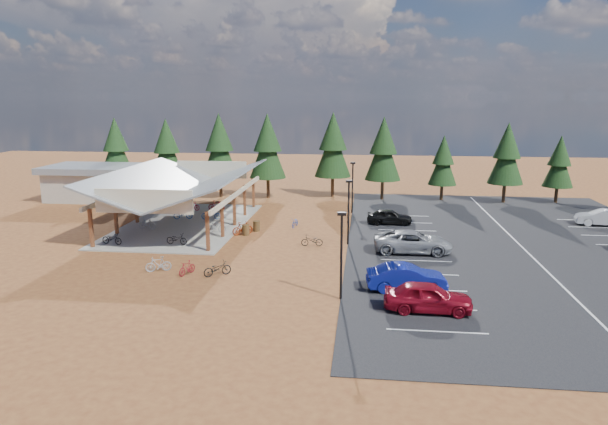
# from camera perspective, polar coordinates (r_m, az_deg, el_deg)

# --- Properties ---
(ground) EXTENTS (140.00, 140.00, 0.00)m
(ground) POSITION_cam_1_polar(r_m,az_deg,el_deg) (41.76, -2.35, -3.86)
(ground) COLOR brown
(ground) RESTS_ON ground
(asphalt_lot) EXTENTS (27.00, 44.00, 0.04)m
(asphalt_lot) POSITION_cam_1_polar(r_m,az_deg,el_deg) (45.84, 21.83, -3.27)
(asphalt_lot) COLOR black
(asphalt_lot) RESTS_ON ground
(concrete_pad) EXTENTS (10.60, 18.60, 0.10)m
(concrete_pad) POSITION_cam_1_polar(r_m,az_deg,el_deg) (50.72, -12.35, -1.21)
(concrete_pad) COLOR gray
(concrete_pad) RESTS_ON ground
(bike_pavilion) EXTENTS (11.65, 19.40, 4.97)m
(bike_pavilion) POSITION_cam_1_polar(r_m,az_deg,el_deg) (50.01, -12.54, 3.00)
(bike_pavilion) COLOR brown
(bike_pavilion) RESTS_ON concrete_pad
(outbuilding) EXTENTS (11.00, 7.00, 3.90)m
(outbuilding) POSITION_cam_1_polar(r_m,az_deg,el_deg) (65.81, -20.95, 3.03)
(outbuilding) COLOR #ADA593
(outbuilding) RESTS_ON ground
(lamp_post_0) EXTENTS (0.50, 0.25, 5.14)m
(lamp_post_0) POSITION_cam_1_polar(r_m,az_deg,el_deg) (30.89, 3.95, -3.90)
(lamp_post_0) COLOR black
(lamp_post_0) RESTS_ON ground
(lamp_post_1) EXTENTS (0.50, 0.25, 5.14)m
(lamp_post_1) POSITION_cam_1_polar(r_m,az_deg,el_deg) (42.54, 4.71, 0.53)
(lamp_post_1) COLOR black
(lamp_post_1) RESTS_ON ground
(lamp_post_2) EXTENTS (0.50, 0.25, 5.14)m
(lamp_post_2) POSITION_cam_1_polar(r_m,az_deg,el_deg) (54.35, 5.13, 3.04)
(lamp_post_2) COLOR black
(lamp_post_2) RESTS_ON ground
(trash_bin_0) EXTENTS (0.60, 0.60, 0.90)m
(trash_bin_0) POSITION_cam_1_polar(r_m,az_deg,el_deg) (46.03, -6.16, -1.84)
(trash_bin_0) COLOR #4C361B
(trash_bin_0) RESTS_ON ground
(trash_bin_1) EXTENTS (0.60, 0.60, 0.90)m
(trash_bin_1) POSITION_cam_1_polar(r_m,az_deg,el_deg) (47.29, -5.02, -1.44)
(trash_bin_1) COLOR #4C361B
(trash_bin_1) RESTS_ON ground
(pine_0) EXTENTS (3.90, 3.90, 9.09)m
(pine_0) POSITION_cam_1_polar(r_m,az_deg,el_deg) (69.46, -19.19, 6.53)
(pine_0) COLOR #382314
(pine_0) RESTS_ON ground
(pine_1) EXTENTS (3.88, 3.88, 9.05)m
(pine_1) POSITION_cam_1_polar(r_m,az_deg,el_deg) (65.67, -14.26, 6.52)
(pine_1) COLOR #382314
(pine_1) RESTS_ON ground
(pine_2) EXTENTS (4.16, 4.16, 9.70)m
(pine_2) POSITION_cam_1_polar(r_m,az_deg,el_deg) (63.34, -8.89, 6.92)
(pine_2) COLOR #382314
(pine_2) RESTS_ON ground
(pine_3) EXTENTS (4.16, 4.16, 9.69)m
(pine_3) POSITION_cam_1_polar(r_m,az_deg,el_deg) (62.19, -3.86, 6.93)
(pine_3) COLOR #382314
(pine_3) RESTS_ON ground
(pine_4) EXTENTS (4.21, 4.21, 9.81)m
(pine_4) POSITION_cam_1_polar(r_m,az_deg,el_deg) (63.01, 3.06, 7.08)
(pine_4) COLOR #382314
(pine_4) RESTS_ON ground
(pine_5) EXTENTS (4.02, 4.02, 9.36)m
(pine_5) POSITION_cam_1_polar(r_m,az_deg,el_deg) (61.67, 8.35, 6.60)
(pine_5) COLOR #382314
(pine_5) RESTS_ON ground
(pine_6) EXTENTS (3.15, 3.15, 7.34)m
(pine_6) POSITION_cam_1_polar(r_m,az_deg,el_deg) (62.71, 14.44, 5.30)
(pine_6) COLOR #382314
(pine_6) RESTS_ON ground
(pine_7) EXTENTS (3.79, 3.79, 8.83)m
(pine_7) POSITION_cam_1_polar(r_m,az_deg,el_deg) (63.09, 20.58, 5.79)
(pine_7) COLOR #382314
(pine_7) RESTS_ON ground
(pine_8) EXTENTS (3.19, 3.19, 7.42)m
(pine_8) POSITION_cam_1_polar(r_m,az_deg,el_deg) (65.34, 25.30, 4.83)
(pine_8) COLOR #382314
(pine_8) RESTS_ON ground
(bike_0) EXTENTS (1.83, 0.92, 0.92)m
(bike_0) POSITION_cam_1_polar(r_m,az_deg,el_deg) (45.16, -19.57, -2.61)
(bike_0) COLOR black
(bike_0) RESTS_ON concrete_pad
(bike_1) EXTENTS (1.75, 0.78, 1.02)m
(bike_1) POSITION_cam_1_polar(r_m,az_deg,el_deg) (49.37, -16.20, -1.11)
(bike_1) COLOR #94989C
(bike_1) RESTS_ON concrete_pad
(bike_2) EXTENTS (1.86, 0.99, 0.93)m
(bike_2) POSITION_cam_1_polar(r_m,az_deg,el_deg) (52.60, -12.61, -0.18)
(bike_2) COLOR navy
(bike_2) RESTS_ON concrete_pad
(bike_3) EXTENTS (1.63, 0.65, 0.95)m
(bike_3) POSITION_cam_1_polar(r_m,az_deg,el_deg) (56.35, -11.67, 0.68)
(bike_3) COLOR maroon
(bike_3) RESTS_ON concrete_pad
(bike_4) EXTENTS (1.77, 0.77, 0.90)m
(bike_4) POSITION_cam_1_polar(r_m,az_deg,el_deg) (43.66, -13.24, -2.73)
(bike_4) COLOR black
(bike_4) RESTS_ON concrete_pad
(bike_5) EXTENTS (1.77, 0.67, 1.04)m
(bike_5) POSITION_cam_1_polar(r_m,az_deg,el_deg) (46.76, -9.27, -1.49)
(bike_5) COLOR gray
(bike_5) RESTS_ON concrete_pad
(bike_6) EXTENTS (1.89, 0.85, 0.96)m
(bike_6) POSITION_cam_1_polar(r_m,az_deg,el_deg) (51.93, -9.76, -0.20)
(bike_6) COLOR #20498E
(bike_6) RESTS_ON concrete_pad
(bike_7) EXTENTS (1.87, 0.85, 1.09)m
(bike_7) POSITION_cam_1_polar(r_m,az_deg,el_deg) (55.66, -9.21, 0.71)
(bike_7) COLOR maroon
(bike_7) RESTS_ON concrete_pad
(bike_11) EXTENTS (0.99, 1.60, 0.93)m
(bike_11) POSITION_cam_1_polar(r_m,az_deg,el_deg) (36.56, -12.21, -5.71)
(bike_11) COLOR maroon
(bike_11) RESTS_ON ground
(bike_12) EXTENTS (1.90, 1.63, 0.99)m
(bike_12) POSITION_cam_1_polar(r_m,az_deg,el_deg) (35.96, -9.11, -5.84)
(bike_12) COLOR black
(bike_12) RESTS_ON ground
(bike_13) EXTENTS (1.76, 1.15, 1.03)m
(bike_13) POSITION_cam_1_polar(r_m,az_deg,el_deg) (37.62, -15.08, -5.27)
(bike_13) COLOR #A0A3A9
(bike_13) RESTS_ON ground
(bike_14) EXTENTS (0.81, 1.71, 0.86)m
(bike_14) POSITION_cam_1_polar(r_m,az_deg,el_deg) (48.61, -0.94, -1.04)
(bike_14) COLOR navy
(bike_14) RESTS_ON ground
(bike_15) EXTENTS (1.80, 1.55, 1.12)m
(bike_15) POSITION_cam_1_polar(r_m,az_deg,el_deg) (46.17, -6.48, -1.66)
(bike_15) COLOR maroon
(bike_15) RESTS_ON ground
(bike_16) EXTENTS (1.74, 0.73, 0.89)m
(bike_16) POSITION_cam_1_polar(r_m,az_deg,el_deg) (42.43, 0.84, -2.98)
(bike_16) COLOR black
(bike_16) RESTS_ON ground
(car_0) EXTENTS (4.80, 2.04, 1.62)m
(car_0) POSITION_cam_1_polar(r_m,az_deg,el_deg) (30.45, 12.92, -8.64)
(car_0) COLOR maroon
(car_0) RESTS_ON asphalt_lot
(car_1) EXTENTS (4.89, 2.10, 1.57)m
(car_1) POSITION_cam_1_polar(r_m,az_deg,el_deg) (33.39, 10.72, -6.73)
(car_1) COLOR navy
(car_1) RESTS_ON asphalt_lot
(car_2) EXTENTS (5.85, 2.74, 1.62)m
(car_2) POSITION_cam_1_polar(r_m,az_deg,el_deg) (41.38, 11.41, -3.03)
(car_2) COLOR gray
(car_2) RESTS_ON asphalt_lot
(car_4) EXTENTS (4.10, 1.68, 1.39)m
(car_4) POSITION_cam_1_polar(r_m,az_deg,el_deg) (50.14, 8.99, -0.43)
(car_4) COLOR black
(car_4) RESTS_ON asphalt_lot
(car_9) EXTENTS (4.72, 2.35, 1.49)m
(car_9) POSITION_cam_1_polar(r_m,az_deg,el_deg) (55.90, 28.93, -0.46)
(car_9) COLOR silver
(car_9) RESTS_ON asphalt_lot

